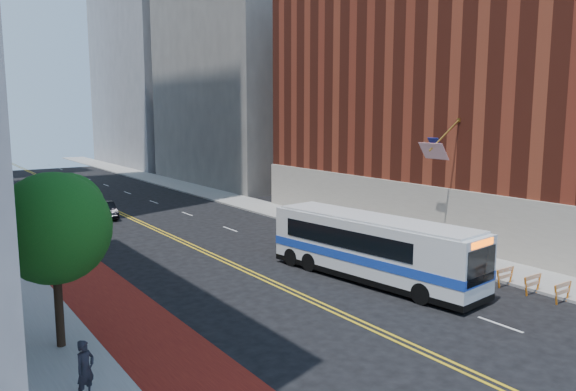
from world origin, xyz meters
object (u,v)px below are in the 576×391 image
(car_a, at_px, (37,248))
(pedestrian, at_px, (85,369))
(car_b, at_px, (106,210))
(street_tree, at_px, (55,224))
(transit_bus, at_px, (370,247))
(car_c, at_px, (36,208))

(car_a, xyz_separation_m, pedestrian, (-2.28, -19.66, 0.40))
(car_a, bearing_deg, car_b, 52.02)
(street_tree, height_order, car_b, street_tree)
(transit_bus, bearing_deg, pedestrian, -171.74)
(car_a, height_order, pedestrian, pedestrian)
(street_tree, bearing_deg, car_b, 70.04)
(transit_bus, distance_m, car_c, 32.70)
(transit_bus, height_order, car_a, transit_bus)
(street_tree, distance_m, car_b, 27.90)
(transit_bus, bearing_deg, car_b, 96.40)
(transit_bus, relative_size, car_a, 3.19)
(transit_bus, relative_size, car_c, 2.79)
(car_a, xyz_separation_m, car_b, (7.47, 10.93, 0.01))
(transit_bus, relative_size, car_b, 3.06)
(transit_bus, relative_size, pedestrian, 6.85)
(transit_bus, bearing_deg, street_tree, 172.20)
(car_c, relative_size, pedestrian, 2.46)
(transit_bus, xyz_separation_m, car_b, (-6.47, 25.98, -1.12))
(car_b, bearing_deg, car_c, 139.92)
(car_c, bearing_deg, transit_bus, -56.50)
(car_a, height_order, car_b, car_b)
(car_a, bearing_deg, car_c, 76.02)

